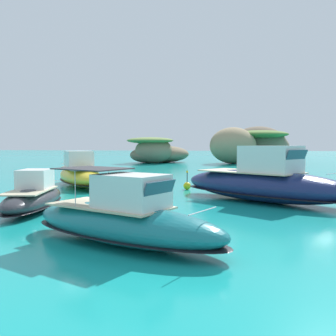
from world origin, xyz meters
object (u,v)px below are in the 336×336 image
motorboat_navy (263,183)px  motorboat_charcoal (34,197)px  islet_large (254,146)px  motorboat_teal (123,220)px  motorboat_yellow (80,174)px  channel_buoy (187,185)px  islet_small (156,152)px

motorboat_navy → motorboat_charcoal: motorboat_navy is taller
islet_large → motorboat_charcoal: (-12.80, -54.87, -2.37)m
islet_large → motorboat_teal: bearing=-96.0°
motorboat_yellow → channel_buoy: motorboat_yellow is taller
channel_buoy → islet_small: bearing=105.9°
islet_small → motorboat_yellow: bearing=-86.2°
motorboat_yellow → channel_buoy: bearing=-4.8°
motorboat_charcoal → motorboat_yellow: 11.22m
islet_large → motorboat_charcoal: size_ratio=2.63×
islet_large → islet_small: size_ratio=1.32×
motorboat_yellow → motorboat_teal: (8.88, -16.21, -0.15)m
motorboat_charcoal → motorboat_teal: size_ratio=0.88×
motorboat_charcoal → motorboat_yellow: (-2.44, 10.95, 0.26)m
motorboat_teal → motorboat_yellow: bearing=118.7°
islet_large → motorboat_navy: bearing=-91.4°
islet_large → motorboat_yellow: islet_large is taller
islet_small → motorboat_navy: islet_small is taller
islet_large → motorboat_navy: 49.65m
motorboat_yellow → motorboat_teal: 18.49m
motorboat_navy → motorboat_charcoal: (-11.61, -5.28, -0.40)m
islet_large → motorboat_charcoal: bearing=-103.1°
motorboat_teal → channel_buoy: (-0.02, 15.47, -0.46)m
motorboat_navy → motorboat_yellow: 15.15m
motorboat_charcoal → islet_small: bearing=95.7°
motorboat_navy → motorboat_charcoal: bearing=-155.5°
motorboat_navy → motorboat_charcoal: size_ratio=1.52×
motorboat_navy → motorboat_teal: 11.74m
motorboat_charcoal → channel_buoy: motorboat_charcoal is taller
motorboat_charcoal → motorboat_teal: bearing=-39.2°
islet_large → motorboat_navy: islet_large is taller
channel_buoy → motorboat_charcoal: bearing=-122.2°
motorboat_yellow → channel_buoy: 8.92m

